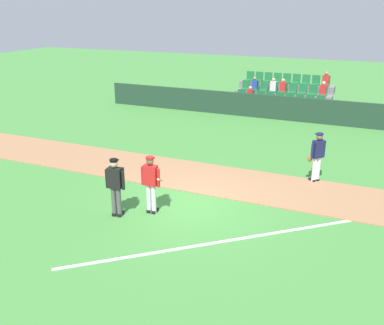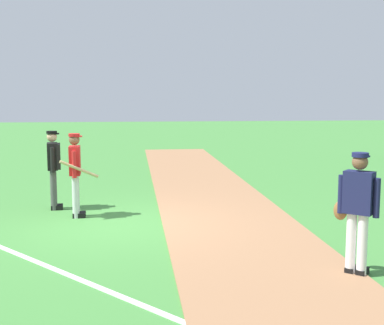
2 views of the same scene
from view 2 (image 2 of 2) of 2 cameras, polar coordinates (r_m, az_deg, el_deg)
The scene contains 6 objects.
ground_plane at distance 10.48m, azimuth -7.92°, elevation -6.79°, with size 80.00×80.00×0.00m, color #42843A.
infield_dirt_path at distance 10.65m, azimuth 4.08°, elevation -6.43°, with size 28.00×2.70×0.03m, color #9E704C.
foul_line_chalk at distance 7.64m, azimuth -12.30°, elevation -12.26°, with size 12.00×0.10×0.01m, color white.
batter_red_jersey at distance 11.15m, azimuth -12.57°, elevation -0.97°, with size 0.70×0.77×1.76m.
umpire_home_plate at distance 12.04m, azimuth -14.80°, elevation -0.28°, with size 0.59×0.34×1.76m.
runner_navy_jersey at distance 7.74m, azimuth 17.52°, elevation -4.84°, with size 0.55×0.51×1.76m.
Camera 2 is at (10.16, 0.29, 2.56)m, focal length 49.04 mm.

